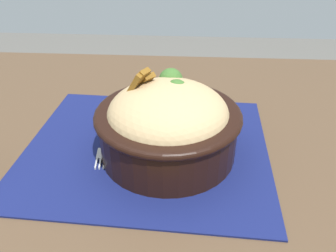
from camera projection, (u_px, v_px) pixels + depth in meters
The scene contains 4 objects.
table at pixel (126, 186), 0.59m from camera, with size 1.27×0.86×0.77m.
placemat at pixel (147, 147), 0.56m from camera, with size 0.39×0.34×0.00m, color #11194C.
bowl at pixel (168, 122), 0.51m from camera, with size 0.22×0.22×0.13m.
fork at pixel (106, 145), 0.56m from camera, with size 0.03×0.14×0.00m.
Camera 1 is at (-0.10, 0.43, 1.10)m, focal length 36.40 mm.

